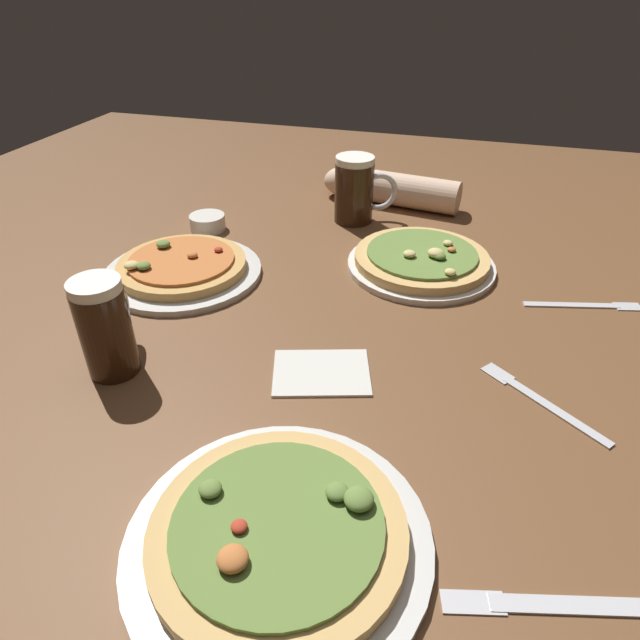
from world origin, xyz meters
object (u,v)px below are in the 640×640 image
Objects in this scene: pizza_plate_near at (278,534)px; ramekin_sauce at (208,222)px; beer_mug_amber at (106,326)px; fork_left at (540,399)px; pizza_plate_side at (182,268)px; diner_arm at (385,188)px; beer_mug_dark at (356,190)px; napkin_folded at (321,371)px; fork_spare at (586,305)px; knife_right at (564,604)px; pizza_plate_far at (421,261)px.

ramekin_sauce is (-0.42, 0.70, 0.00)m from pizza_plate_near.
beer_mug_amber is 0.50m from ramekin_sauce.
beer_mug_amber is 0.61m from fork_left.
fork_left is (0.64, -0.18, -0.01)m from pizza_plate_side.
fork_left is at bearing -62.48° from diner_arm.
pizza_plate_side is 0.43m from beer_mug_dark.
napkin_folded reaches higher than fork_spare.
ramekin_sauce is at bearing 121.10° from pizza_plate_near.
ramekin_sauce is 0.98m from knife_right.
knife_right is (0.70, -0.68, -0.01)m from ramekin_sauce.
diner_arm reaches higher than pizza_plate_near.
beer_mug_dark reaches higher than fork_left.
pizza_plate_side is 1.48× the size of fork_spare.
fork_spare is at bearing -27.80° from beer_mug_dark.
beer_mug_dark is at bearing 71.14° from beer_mug_amber.
pizza_plate_far is at bearing -5.88° from ramekin_sauce.
ramekin_sauce is 0.34× the size of knife_right.
pizza_plate_side is at bearing 127.20° from pizza_plate_near.
fork_spare is at bearing 58.85° from pizza_plate_near.
beer_mug_amber reaches higher than pizza_plate_near.
diner_arm is (0.26, 0.75, -0.04)m from beer_mug_amber.
fork_spare is at bearing 72.91° from fork_left.
pizza_plate_far reaches higher than fork_left.
diner_arm is (-0.35, 0.95, 0.04)m from knife_right.
knife_right is (0.65, -0.48, -0.01)m from pizza_plate_side.
fork_left is (0.39, -0.53, -0.07)m from beer_mug_dark.
pizza_plate_side is at bearing 98.16° from beer_mug_amber.
knife_right is at bearing -69.68° from diner_arm.
pizza_plate_far is 1.90× the size of beer_mug_amber.
beer_mug_dark is at bearing 98.34° from napkin_folded.
pizza_plate_far is 1.42× the size of fork_spare.
napkin_folded is 0.50m from fork_spare.
knife_right is 1.15× the size of fork_spare.
beer_mug_dark is at bearing 25.01° from ramekin_sauce.
beer_mug_amber is 0.79m from fork_spare.
pizza_plate_side is at bearing -172.36° from fork_spare.
fork_left is 0.73× the size of knife_right.
fork_left is 0.74m from diner_arm.
beer_mug_amber reaches higher than knife_right.
pizza_plate_near is 1.07× the size of pizza_plate_side.
pizza_plate_side is 0.73m from fork_spare.
beer_mug_dark reaches higher than diner_arm.
pizza_plate_side is 2.01× the size of beer_mug_dark.
diner_arm reaches higher than pizza_plate_side.
napkin_folded is at bearing 13.66° from beer_mug_amber.
pizza_plate_near is at bearing -85.72° from diner_arm.
ramekin_sauce is 0.44m from diner_arm.
beer_mug_dark is 0.64× the size of knife_right.
pizza_plate_near is at bearing -121.15° from fork_spare.
pizza_plate_side is 0.81m from knife_right.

